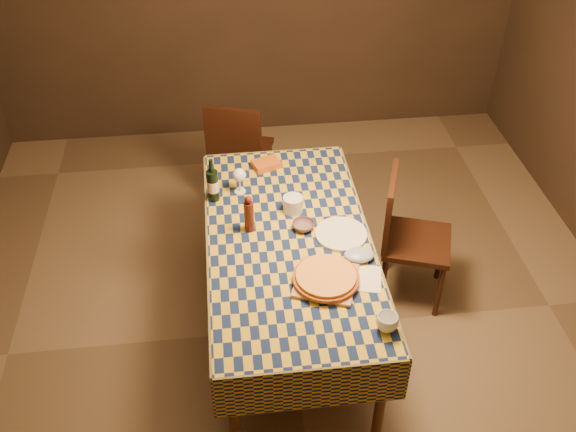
{
  "coord_description": "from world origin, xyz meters",
  "views": [
    {
      "loc": [
        -0.33,
        -2.73,
        3.18
      ],
      "look_at": [
        0.0,
        0.05,
        0.9
      ],
      "focal_mm": 40.0,
      "sensor_mm": 36.0,
      "label": 1
    }
  ],
  "objects_px": {
    "cutting_board": "(326,281)",
    "white_plate": "(341,234)",
    "wine_bottle": "(213,185)",
    "dining_table": "(289,249)",
    "chair_right": "(405,231)",
    "bowl": "(303,226)",
    "chair_far": "(238,149)",
    "pizza": "(326,277)"
  },
  "relations": [
    {
      "from": "bowl",
      "to": "chair_right",
      "type": "relative_size",
      "value": 0.14
    },
    {
      "from": "chair_far",
      "to": "chair_right",
      "type": "bearing_deg",
      "value": -47.13
    },
    {
      "from": "wine_bottle",
      "to": "chair_right",
      "type": "xyz_separation_m",
      "value": [
        1.19,
        -0.16,
        -0.36
      ]
    },
    {
      "from": "cutting_board",
      "to": "chair_far",
      "type": "distance_m",
      "value": 1.77
    },
    {
      "from": "cutting_board",
      "to": "white_plate",
      "type": "xyz_separation_m",
      "value": [
        0.15,
        0.36,
        -0.0
      ]
    },
    {
      "from": "cutting_board",
      "to": "bowl",
      "type": "relative_size",
      "value": 2.4
    },
    {
      "from": "dining_table",
      "to": "chair_far",
      "type": "height_order",
      "value": "chair_far"
    },
    {
      "from": "cutting_board",
      "to": "wine_bottle",
      "type": "relative_size",
      "value": 1.07
    },
    {
      "from": "cutting_board",
      "to": "chair_far",
      "type": "xyz_separation_m",
      "value": [
        -0.38,
        1.71,
        -0.26
      ]
    },
    {
      "from": "chair_far",
      "to": "chair_right",
      "type": "xyz_separation_m",
      "value": [
        1.0,
        -1.08,
        0.0
      ]
    },
    {
      "from": "wine_bottle",
      "to": "cutting_board",
      "type": "bearing_deg",
      "value": -54.35
    },
    {
      "from": "bowl",
      "to": "chair_right",
      "type": "distance_m",
      "value": 0.76
    },
    {
      "from": "bowl",
      "to": "white_plate",
      "type": "relative_size",
      "value": 0.43
    },
    {
      "from": "white_plate",
      "to": "dining_table",
      "type": "bearing_deg",
      "value": 179.94
    },
    {
      "from": "white_plate",
      "to": "pizza",
      "type": "bearing_deg",
      "value": -112.28
    },
    {
      "from": "cutting_board",
      "to": "wine_bottle",
      "type": "distance_m",
      "value": 0.98
    },
    {
      "from": "wine_bottle",
      "to": "white_plate",
      "type": "distance_m",
      "value": 0.84
    },
    {
      "from": "dining_table",
      "to": "chair_far",
      "type": "distance_m",
      "value": 1.38
    },
    {
      "from": "chair_far",
      "to": "chair_right",
      "type": "height_order",
      "value": "same"
    },
    {
      "from": "white_plate",
      "to": "cutting_board",
      "type": "bearing_deg",
      "value": -112.28
    },
    {
      "from": "bowl",
      "to": "wine_bottle",
      "type": "bearing_deg",
      "value": 146.15
    },
    {
      "from": "chair_right",
      "to": "white_plate",
      "type": "bearing_deg",
      "value": -150.72
    },
    {
      "from": "bowl",
      "to": "white_plate",
      "type": "bearing_deg",
      "value": -22.44
    },
    {
      "from": "dining_table",
      "to": "cutting_board",
      "type": "relative_size",
      "value": 5.92
    },
    {
      "from": "dining_table",
      "to": "wine_bottle",
      "type": "bearing_deg",
      "value": 134.18
    },
    {
      "from": "cutting_board",
      "to": "white_plate",
      "type": "bearing_deg",
      "value": 67.72
    },
    {
      "from": "cutting_board",
      "to": "pizza",
      "type": "height_order",
      "value": "pizza"
    },
    {
      "from": "wine_bottle",
      "to": "chair_far",
      "type": "relative_size",
      "value": 0.31
    },
    {
      "from": "bowl",
      "to": "cutting_board",
      "type": "bearing_deg",
      "value": -82.59
    },
    {
      "from": "white_plate",
      "to": "chair_right",
      "type": "height_order",
      "value": "chair_right"
    },
    {
      "from": "cutting_board",
      "to": "white_plate",
      "type": "relative_size",
      "value": 1.04
    },
    {
      "from": "dining_table",
      "to": "chair_far",
      "type": "relative_size",
      "value": 1.98
    },
    {
      "from": "wine_bottle",
      "to": "chair_far",
      "type": "xyz_separation_m",
      "value": [
        0.19,
        0.92,
        -0.36
      ]
    },
    {
      "from": "dining_table",
      "to": "cutting_board",
      "type": "distance_m",
      "value": 0.4
    },
    {
      "from": "chair_far",
      "to": "cutting_board",
      "type": "bearing_deg",
      "value": -77.6
    },
    {
      "from": "cutting_board",
      "to": "chair_right",
      "type": "bearing_deg",
      "value": 45.19
    },
    {
      "from": "bowl",
      "to": "chair_right",
      "type": "height_order",
      "value": "chair_right"
    },
    {
      "from": "cutting_board",
      "to": "wine_bottle",
      "type": "xyz_separation_m",
      "value": [
        -0.57,
        0.79,
        0.1
      ]
    },
    {
      "from": "wine_bottle",
      "to": "dining_table",
      "type": "bearing_deg",
      "value": -45.82
    },
    {
      "from": "bowl",
      "to": "chair_right",
      "type": "bearing_deg",
      "value": 14.91
    },
    {
      "from": "wine_bottle",
      "to": "white_plate",
      "type": "height_order",
      "value": "wine_bottle"
    },
    {
      "from": "cutting_board",
      "to": "dining_table",
      "type": "bearing_deg",
      "value": 112.73
    }
  ]
}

